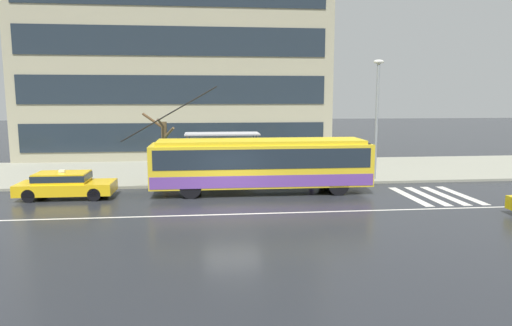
{
  "coord_description": "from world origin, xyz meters",
  "views": [
    {
      "loc": [
        -1.09,
        -20.01,
        4.9
      ],
      "look_at": [
        1.44,
        3.52,
        1.48
      ],
      "focal_mm": 32.32,
      "sensor_mm": 36.0,
      "label": 1
    }
  ],
  "objects_px": {
    "taxi_queued_behind_bus": "(65,184)",
    "pedestrian_at_shelter": "(333,149)",
    "trolleybus": "(261,163)",
    "street_tree_bare": "(164,145)",
    "pedestrian_approaching_curb": "(172,149)",
    "bus_shelter": "(222,144)",
    "street_lamp": "(377,110)",
    "pedestrian_walking_past": "(311,151)"
  },
  "relations": [
    {
      "from": "pedestrian_approaching_curb",
      "to": "street_tree_bare",
      "type": "xyz_separation_m",
      "value": [
        -0.47,
        0.23,
        0.23
      ]
    },
    {
      "from": "pedestrian_walking_past",
      "to": "street_lamp",
      "type": "relative_size",
      "value": 0.29
    },
    {
      "from": "trolleybus",
      "to": "pedestrian_approaching_curb",
      "type": "height_order",
      "value": "trolleybus"
    },
    {
      "from": "trolleybus",
      "to": "street_lamp",
      "type": "xyz_separation_m",
      "value": [
        6.91,
        2.31,
        2.65
      ]
    },
    {
      "from": "taxi_queued_behind_bus",
      "to": "pedestrian_at_shelter",
      "type": "relative_size",
      "value": 2.3
    },
    {
      "from": "bus_shelter",
      "to": "street_tree_bare",
      "type": "xyz_separation_m",
      "value": [
        -3.45,
        0.86,
        -0.12
      ]
    },
    {
      "from": "taxi_queued_behind_bus",
      "to": "street_lamp",
      "type": "height_order",
      "value": "street_lamp"
    },
    {
      "from": "street_lamp",
      "to": "taxi_queued_behind_bus",
      "type": "bearing_deg",
      "value": -170.85
    },
    {
      "from": "trolleybus",
      "to": "street_tree_bare",
      "type": "distance_m",
      "value": 7.1
    },
    {
      "from": "taxi_queued_behind_bus",
      "to": "street_lamp",
      "type": "bearing_deg",
      "value": 9.15
    },
    {
      "from": "bus_shelter",
      "to": "street_tree_bare",
      "type": "bearing_deg",
      "value": 165.98
    },
    {
      "from": "pedestrian_at_shelter",
      "to": "bus_shelter",
      "type": "bearing_deg",
      "value": -177.51
    },
    {
      "from": "trolleybus",
      "to": "pedestrian_walking_past",
      "type": "xyz_separation_m",
      "value": [
        3.32,
        3.24,
        0.19
      ]
    },
    {
      "from": "pedestrian_approaching_curb",
      "to": "bus_shelter",
      "type": "bearing_deg",
      "value": -12.03
    },
    {
      "from": "pedestrian_at_shelter",
      "to": "pedestrian_walking_past",
      "type": "distance_m",
      "value": 1.82
    },
    {
      "from": "taxi_queued_behind_bus",
      "to": "pedestrian_at_shelter",
      "type": "bearing_deg",
      "value": 16.99
    },
    {
      "from": "taxi_queued_behind_bus",
      "to": "pedestrian_walking_past",
      "type": "distance_m",
      "value": 13.5
    },
    {
      "from": "pedestrian_at_shelter",
      "to": "street_lamp",
      "type": "bearing_deg",
      "value": -41.93
    },
    {
      "from": "pedestrian_approaching_curb",
      "to": "pedestrian_walking_past",
      "type": "height_order",
      "value": "pedestrian_approaching_curb"
    },
    {
      "from": "pedestrian_at_shelter",
      "to": "trolleybus",
      "type": "bearing_deg",
      "value": -140.25
    },
    {
      "from": "street_lamp",
      "to": "street_tree_bare",
      "type": "height_order",
      "value": "street_lamp"
    },
    {
      "from": "pedestrian_walking_past",
      "to": "trolleybus",
      "type": "bearing_deg",
      "value": -135.76
    },
    {
      "from": "trolleybus",
      "to": "pedestrian_approaching_curb",
      "type": "relative_size",
      "value": 6.17
    },
    {
      "from": "taxi_queued_behind_bus",
      "to": "pedestrian_at_shelter",
      "type": "height_order",
      "value": "pedestrian_at_shelter"
    },
    {
      "from": "bus_shelter",
      "to": "pedestrian_approaching_curb",
      "type": "relative_size",
      "value": 2.11
    },
    {
      "from": "taxi_queued_behind_bus",
      "to": "bus_shelter",
      "type": "height_order",
      "value": "bus_shelter"
    },
    {
      "from": "pedestrian_approaching_curb",
      "to": "street_lamp",
      "type": "distance_m",
      "value": 12.19
    },
    {
      "from": "bus_shelter",
      "to": "pedestrian_walking_past",
      "type": "relative_size",
      "value": 2.17
    },
    {
      "from": "taxi_queued_behind_bus",
      "to": "street_lamp",
      "type": "xyz_separation_m",
      "value": [
        16.56,
        2.67,
        3.46
      ]
    },
    {
      "from": "bus_shelter",
      "to": "pedestrian_approaching_curb",
      "type": "bearing_deg",
      "value": 167.97
    },
    {
      "from": "pedestrian_at_shelter",
      "to": "street_tree_bare",
      "type": "relative_size",
      "value": 0.51
    },
    {
      "from": "pedestrian_walking_past",
      "to": "street_tree_bare",
      "type": "xyz_separation_m",
      "value": [
        -8.66,
        1.43,
        0.34
      ]
    },
    {
      "from": "pedestrian_at_shelter",
      "to": "street_lamp",
      "type": "relative_size",
      "value": 0.29
    },
    {
      "from": "trolleybus",
      "to": "pedestrian_approaching_curb",
      "type": "bearing_deg",
      "value": 137.59
    },
    {
      "from": "bus_shelter",
      "to": "street_tree_bare",
      "type": "distance_m",
      "value": 3.56
    },
    {
      "from": "taxi_queued_behind_bus",
      "to": "street_tree_bare",
      "type": "xyz_separation_m",
      "value": [
        4.32,
        5.02,
        1.34
      ]
    },
    {
      "from": "trolleybus",
      "to": "taxi_queued_behind_bus",
      "type": "relative_size",
      "value": 2.77
    },
    {
      "from": "pedestrian_walking_past",
      "to": "street_tree_bare",
      "type": "distance_m",
      "value": 8.78
    },
    {
      "from": "pedestrian_at_shelter",
      "to": "pedestrian_approaching_curb",
      "type": "bearing_deg",
      "value": 178.01
    },
    {
      "from": "street_lamp",
      "to": "trolleybus",
      "type": "bearing_deg",
      "value": -161.5
    },
    {
      "from": "bus_shelter",
      "to": "pedestrian_walking_past",
      "type": "xyz_separation_m",
      "value": [
        5.2,
        -0.57,
        -0.46
      ]
    },
    {
      "from": "street_tree_bare",
      "to": "pedestrian_at_shelter",
      "type": "bearing_deg",
      "value": -3.16
    }
  ]
}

